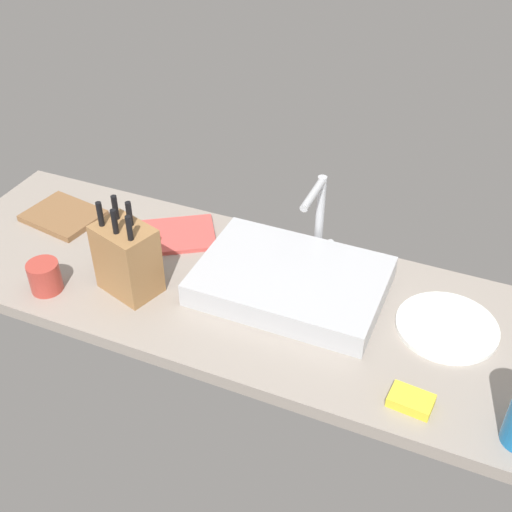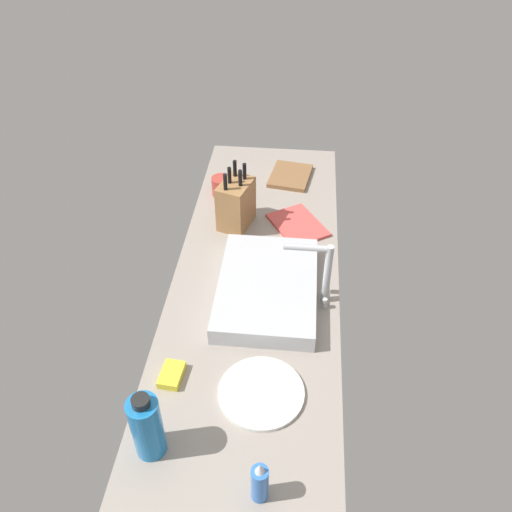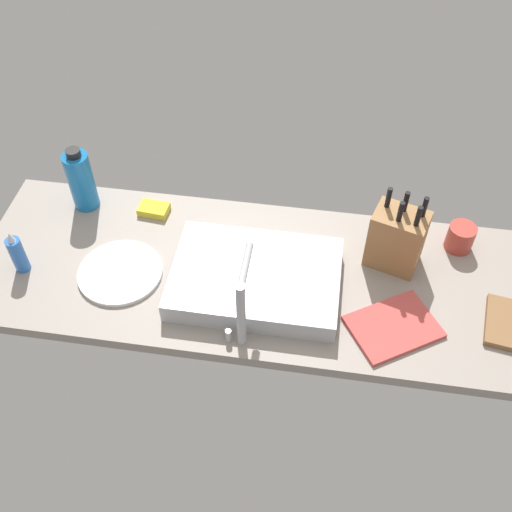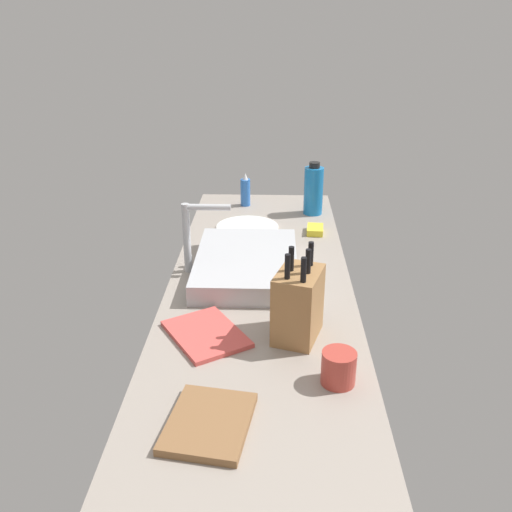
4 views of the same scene
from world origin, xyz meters
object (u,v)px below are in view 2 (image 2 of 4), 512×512
(dish_towel, at_px, (298,225))
(sink_basin, at_px, (267,288))
(cutting_board, at_px, (290,176))
(faucet, at_px, (321,269))
(coffee_mug, at_px, (221,186))
(dish_sponge, at_px, (172,375))
(water_bottle, at_px, (147,426))
(dinner_plate, at_px, (261,392))
(knife_block, at_px, (236,204))
(soap_bottle, at_px, (260,483))

(dish_towel, bearing_deg, sink_basin, -12.88)
(cutting_board, height_order, dish_towel, cutting_board)
(faucet, distance_m, cutting_board, 0.75)
(dish_towel, distance_m, coffee_mug, 0.37)
(dish_towel, bearing_deg, dish_sponge, -24.09)
(water_bottle, distance_m, dinner_plate, 0.33)
(faucet, xyz_separation_m, cutting_board, (-0.73, -0.13, -0.13))
(knife_block, bearing_deg, soap_bottle, 27.64)
(water_bottle, bearing_deg, coffee_mug, 179.49)
(soap_bottle, bearing_deg, water_bottle, -108.20)
(knife_block, xyz_separation_m, coffee_mug, (-0.19, -0.09, -0.06))
(cutting_board, bearing_deg, dish_towel, 7.52)
(sink_basin, height_order, water_bottle, water_bottle)
(soap_bottle, relative_size, dish_towel, 0.64)
(knife_block, distance_m, dish_sponge, 0.74)
(sink_basin, bearing_deg, faucet, 86.88)
(knife_block, bearing_deg, dish_sponge, 10.25)
(sink_basin, relative_size, dish_sponge, 5.11)
(water_bottle, bearing_deg, cutting_board, 167.49)
(faucet, xyz_separation_m, coffee_mug, (-0.58, -0.40, -0.10))
(dinner_plate, bearing_deg, knife_block, -167.77)
(knife_block, xyz_separation_m, water_bottle, (0.95, -0.10, 0.01))
(water_bottle, bearing_deg, dinner_plate, 125.63)
(soap_bottle, relative_size, water_bottle, 0.67)
(cutting_board, relative_size, coffee_mug, 2.56)
(soap_bottle, height_order, coffee_mug, soap_bottle)
(faucet, relative_size, cutting_board, 1.12)
(sink_basin, distance_m, dish_sponge, 0.43)
(water_bottle, bearing_deg, knife_block, 174.20)
(cutting_board, bearing_deg, coffee_mug, -60.61)
(dinner_plate, distance_m, dish_sponge, 0.26)
(faucet, distance_m, coffee_mug, 0.71)
(knife_block, height_order, water_bottle, knife_block)
(sink_basin, distance_m, faucet, 0.20)
(dinner_plate, bearing_deg, dish_towel, 174.65)
(sink_basin, xyz_separation_m, soap_bottle, (0.67, 0.04, 0.03))
(soap_bottle, bearing_deg, sink_basin, -176.87)
(water_bottle, xyz_separation_m, dinner_plate, (-0.19, 0.26, -0.09))
(knife_block, relative_size, cutting_board, 1.21)
(knife_block, xyz_separation_m, dish_towel, (-0.01, 0.24, -0.09))
(knife_block, xyz_separation_m, dinner_plate, (0.76, 0.16, -0.09))
(soap_bottle, distance_m, dish_towel, 1.05)
(cutting_board, xyz_separation_m, water_bottle, (1.30, -0.29, 0.09))
(knife_block, distance_m, dinner_plate, 0.78)
(faucet, bearing_deg, sink_basin, -93.12)
(coffee_mug, bearing_deg, dish_towel, 60.03)
(dinner_plate, bearing_deg, cutting_board, 178.63)
(faucet, height_order, knife_block, knife_block)
(cutting_board, distance_m, dish_sponge, 1.12)
(faucet, relative_size, water_bottle, 1.07)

